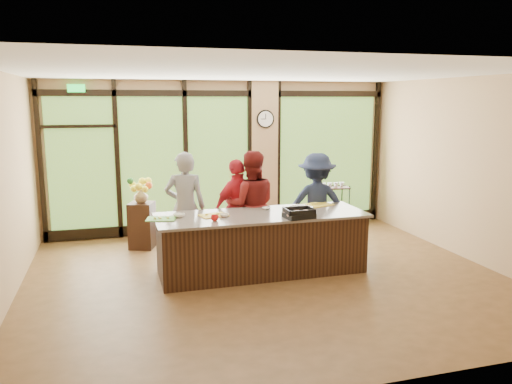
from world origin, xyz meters
TOP-DOWN VIEW (x-y plane):
  - floor at (0.00, 0.00)m, footprint 7.00×7.00m
  - ceiling at (0.00, 0.00)m, footprint 7.00×7.00m
  - back_wall at (0.00, 3.00)m, footprint 7.00×0.00m
  - left_wall at (-3.50, 0.00)m, footprint 0.00×6.00m
  - right_wall at (3.50, 0.00)m, footprint 0.00×6.00m
  - window_wall at (0.16, 2.95)m, footprint 6.90×0.12m
  - island_base at (0.00, 0.30)m, footprint 3.10×1.00m
  - countertop at (0.00, 0.30)m, footprint 3.20×1.10m
  - wall_clock at (0.85, 2.87)m, footprint 0.36×0.04m
  - cook_left at (-1.04, 1.15)m, footprint 0.73×0.54m
  - cook_midleft at (0.04, 1.04)m, footprint 0.99×0.84m
  - cook_midright at (-0.16, 1.14)m, footprint 1.06×0.76m
  - cook_right at (1.20, 1.00)m, footprint 1.26×0.93m
  - roasting_pan at (0.45, -0.10)m, footprint 0.45×0.37m
  - mixing_bowl at (0.61, 0.24)m, footprint 0.46×0.46m
  - cutting_board_left at (-1.50, 0.37)m, footprint 0.48×0.40m
  - cutting_board_center at (-0.73, 0.38)m, footprint 0.46×0.38m
  - cutting_board_right at (1.08, 0.66)m, footprint 0.53×0.47m
  - prep_bowl_near at (-1.23, 0.43)m, footprint 0.20×0.20m
  - prep_bowl_mid at (-0.58, 0.27)m, footprint 0.14×0.14m
  - prep_bowl_far at (0.17, 0.58)m, footprint 0.17×0.17m
  - red_ramekin at (-0.77, 0.05)m, footprint 0.12×0.12m
  - flower_stand at (-1.69, 2.13)m, footprint 0.53×0.53m
  - flower_vase at (-1.69, 2.13)m, footprint 0.30×0.30m
  - bar_cart at (2.26, 2.66)m, footprint 0.72×0.48m

SIDE VIEW (x-z plane):
  - floor at x=0.00m, z-range 0.00..0.00m
  - flower_stand at x=-1.69m, z-range 0.00..0.83m
  - island_base at x=0.00m, z-range 0.00..0.88m
  - bar_cart at x=2.26m, z-range 0.09..1.02m
  - cook_midright at x=-0.16m, z-range 0.00..1.67m
  - cook_right at x=1.20m, z-range 0.00..1.74m
  - countertop at x=0.00m, z-range 0.88..0.92m
  - cook_midleft at x=0.04m, z-range 0.00..1.81m
  - cook_left at x=-1.04m, z-range 0.00..1.82m
  - cutting_board_center at x=-0.73m, z-range 0.92..0.93m
  - cutting_board_left at x=-1.50m, z-range 0.92..0.93m
  - cutting_board_right at x=1.08m, z-range 0.92..0.93m
  - prep_bowl_far at x=0.17m, z-range 0.92..0.95m
  - prep_bowl_mid at x=-0.58m, z-range 0.92..0.96m
  - prep_bowl_near at x=-1.23m, z-range 0.92..0.97m
  - roasting_pan at x=0.45m, z-range 0.92..0.99m
  - flower_vase at x=-1.69m, z-range 0.83..1.09m
  - red_ramekin at x=-0.77m, z-range 0.92..1.01m
  - mixing_bowl at x=0.61m, z-range 0.92..1.01m
  - window_wall at x=0.16m, z-range -0.11..2.89m
  - back_wall at x=0.00m, z-range -2.00..5.00m
  - left_wall at x=-3.50m, z-range -1.50..4.50m
  - right_wall at x=3.50m, z-range -1.50..4.50m
  - wall_clock at x=0.85m, z-range 2.07..2.43m
  - ceiling at x=0.00m, z-range 3.00..3.00m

